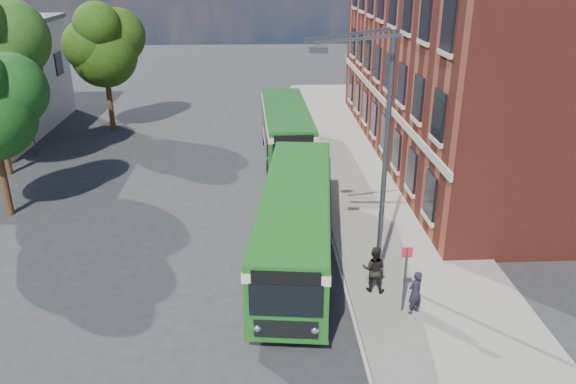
{
  "coord_description": "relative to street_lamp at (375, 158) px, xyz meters",
  "views": [
    {
      "loc": [
        0.96,
        -19.78,
        11.04
      ],
      "look_at": [
        2.07,
        1.37,
        2.2
      ],
      "focal_mm": 35.0,
      "sensor_mm": 36.0,
      "label": 1
    }
  ],
  "objects": [
    {
      "name": "ground",
      "position": [
        -4.84,
        2.0,
        -4.79
      ],
      "size": [
        120.0,
        120.0,
        0.0
      ],
      "primitive_type": "plane",
      "color": "#2B2C2E",
      "rests_on": "ground"
    },
    {
      "name": "pavement",
      "position": [
        2.16,
        10.0,
        -4.72
      ],
      "size": [
        6.0,
        48.0,
        0.15
      ],
      "primitive_type": "cube",
      "color": "gray",
      "rests_on": "ground"
    },
    {
      "name": "kerb_line",
      "position": [
        -0.89,
        10.0,
        -4.79
      ],
      "size": [
        0.12,
        48.0,
        0.01
      ],
      "primitive_type": "cube",
      "color": "beige",
      "rests_on": "ground"
    },
    {
      "name": "brick_office",
      "position": [
        9.16,
        14.0,
        2.18
      ],
      "size": [
        12.1,
        26.0,
        14.2
      ],
      "color": "maroon",
      "rests_on": "ground"
    },
    {
      "name": "flagpole",
      "position": [
        -17.29,
        15.0,
        0.15
      ],
      "size": [
        0.95,
        0.1,
        9.0
      ],
      "color": "#3E4144",
      "rests_on": "ground"
    },
    {
      "name": "street_lamp",
      "position": [
        0.0,
        0.0,
        0.0
      ],
      "size": [
        2.96,
        2.38,
        9.0
      ],
      "color": "#3E4144",
      "rests_on": "ground"
    },
    {
      "name": "bus_stop_sign",
      "position": [
        0.76,
        -2.2,
        -3.28
      ],
      "size": [
        0.35,
        0.08,
        2.52
      ],
      "color": "#3E4144",
      "rests_on": "ground"
    },
    {
      "name": "bus_front",
      "position": [
        -2.54,
        1.72,
        -2.96
      ],
      "size": [
        3.91,
        12.06,
        3.02
      ],
      "color": "#1D651D",
      "rests_on": "ground"
    },
    {
      "name": "bus_rear",
      "position": [
        -2.31,
        14.22,
        -2.96
      ],
      "size": [
        2.85,
        10.61,
        3.02
      ],
      "color": "#1C5A1D",
      "rests_on": "ground"
    },
    {
      "name": "pedestrian_a",
      "position": [
        1.1,
        -2.34,
        -3.86
      ],
      "size": [
        0.68,
        0.61,
        1.56
      ],
      "primitive_type": "imported",
      "rotation": [
        0.0,
        0.0,
        3.67
      ],
      "color": "black",
      "rests_on": "pavement"
    },
    {
      "name": "pedestrian_b",
      "position": [
        0.02,
        -0.93,
        -3.78
      ],
      "size": [
        1.0,
        0.88,
        1.72
      ],
      "primitive_type": "imported",
      "rotation": [
        0.0,
        0.0,
        2.83
      ],
      "color": "black",
      "rests_on": "pavement"
    },
    {
      "name": "tree_right",
      "position": [
        -13.96,
        20.38,
        1.05
      ],
      "size": [
        5.1,
        4.85,
        8.61
      ],
      "color": "#3A2215",
      "rests_on": "ground"
    }
  ]
}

